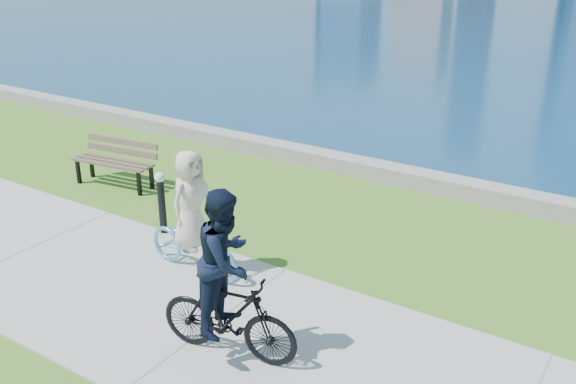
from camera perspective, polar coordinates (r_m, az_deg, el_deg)
name	(u,v)px	position (r m, az deg, el deg)	size (l,w,h in m)	color
ground	(215,323)	(8.95, -6.51, -11.52)	(320.00, 320.00, 0.00)	#3A681B
concrete_path	(215,323)	(8.94, -6.51, -11.47)	(80.00, 3.50, 0.02)	#9A9A95
seawall	(402,176)	(13.67, 10.07, 1.43)	(90.00, 0.50, 0.35)	gray
park_bench	(116,159)	(13.76, -15.03, 2.89)	(1.87, 0.85, 0.93)	black
bollard_lamp	(161,199)	(11.28, -11.19, -0.59)	(0.18, 0.18, 1.15)	black
cyclist_woman	(193,228)	(9.86, -8.47, -3.21)	(0.71, 1.80, 1.97)	#549ECC
cyclist_man	(227,289)	(7.81, -5.44, -8.62)	(0.85, 1.89, 2.23)	black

